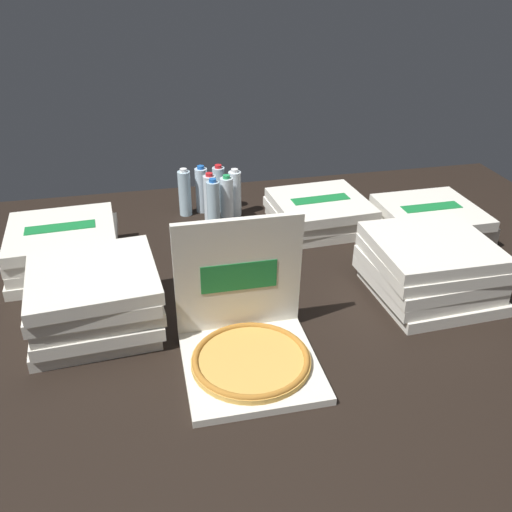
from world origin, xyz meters
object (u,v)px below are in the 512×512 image
at_px(pizza_stack_right_mid, 95,299).
at_px(water_bottle_2, 202,190).
at_px(water_bottle_1, 227,200).
at_px(pizza_stack_left_far, 429,268).
at_px(water_bottle_3, 210,198).
at_px(water_bottle_6, 214,204).
at_px(pizza_stack_left_near, 64,248).
at_px(pizza_stack_center_near, 431,221).
at_px(water_bottle_0, 219,189).
at_px(water_bottle_4, 185,193).
at_px(open_pizza_box, 248,338).
at_px(pizza_stack_left_mid, 319,212).
at_px(water_bottle_5, 235,193).

distance_m(pizza_stack_right_mid, water_bottle_2, 1.01).
bearing_deg(water_bottle_1, pizza_stack_right_mid, -128.37).
xyz_separation_m(pizza_stack_right_mid, water_bottle_1, (0.58, 0.74, -0.00)).
relative_size(pizza_stack_right_mid, water_bottle_2, 1.96).
height_order(pizza_stack_left_far, water_bottle_3, water_bottle_3).
xyz_separation_m(water_bottle_3, water_bottle_6, (0.00, -0.08, 0.00)).
distance_m(pizza_stack_right_mid, water_bottle_1, 0.94).
height_order(pizza_stack_left_near, water_bottle_6, water_bottle_6).
distance_m(pizza_stack_center_near, water_bottle_0, 1.02).
xyz_separation_m(pizza_stack_center_near, water_bottle_2, (-0.98, 0.48, 0.05)).
height_order(water_bottle_0, water_bottle_2, same).
relative_size(pizza_stack_left_near, water_bottle_6, 1.88).
distance_m(water_bottle_0, water_bottle_3, 0.12).
bearing_deg(pizza_stack_right_mid, water_bottle_2, 61.44).
height_order(water_bottle_3, water_bottle_4, same).
distance_m(pizza_stack_right_mid, water_bottle_4, 0.96).
bearing_deg(open_pizza_box, pizza_stack_left_near, 129.80).
bearing_deg(water_bottle_4, water_bottle_6, -54.17).
relative_size(pizza_stack_center_near, water_bottle_3, 1.90).
relative_size(pizza_stack_left_mid, pizza_stack_right_mid, 0.97).
xyz_separation_m(pizza_stack_center_near, water_bottle_0, (-0.90, 0.48, 0.05)).
height_order(pizza_stack_left_near, water_bottle_2, water_bottle_2).
distance_m(pizza_stack_center_near, water_bottle_1, 0.95).
height_order(open_pizza_box, pizza_stack_center_near, open_pizza_box).
bearing_deg(open_pizza_box, pizza_stack_left_far, 17.16).
distance_m(pizza_stack_left_near, pizza_stack_right_mid, 0.47).
distance_m(open_pizza_box, water_bottle_6, 0.99).
bearing_deg(pizza_stack_left_near, water_bottle_3, 27.36).
relative_size(water_bottle_1, water_bottle_2, 1.00).
height_order(pizza_stack_left_far, water_bottle_5, water_bottle_5).
relative_size(pizza_stack_center_near, water_bottle_2, 1.90).
bearing_deg(water_bottle_6, pizza_stack_left_far, -47.65).
bearing_deg(water_bottle_1, open_pizza_box, -96.24).
height_order(water_bottle_1, water_bottle_3, same).
xyz_separation_m(open_pizza_box, water_bottle_4, (-0.07, 1.15, 0.03)).
xyz_separation_m(pizza_stack_left_near, water_bottle_2, (0.62, 0.44, 0.02)).
bearing_deg(water_bottle_4, pizza_stack_right_mid, -114.67).
height_order(open_pizza_box, water_bottle_0, open_pizza_box).
bearing_deg(water_bottle_0, pizza_stack_center_near, -27.96).
xyz_separation_m(open_pizza_box, water_bottle_2, (0.01, 1.18, 0.03)).
bearing_deg(pizza_stack_left_near, water_bottle_0, 31.71).
distance_m(water_bottle_0, water_bottle_6, 0.19).
relative_size(water_bottle_0, water_bottle_5, 1.00).
height_order(open_pizza_box, water_bottle_1, open_pizza_box).
bearing_deg(water_bottle_1, pizza_stack_left_mid, -17.84).
relative_size(pizza_stack_center_near, water_bottle_4, 1.90).
relative_size(pizza_stack_left_far, water_bottle_4, 1.92).
bearing_deg(pizza_stack_right_mid, water_bottle_4, 65.33).
xyz_separation_m(pizza_stack_left_mid, water_bottle_6, (-0.49, 0.10, 0.05)).
bearing_deg(water_bottle_3, water_bottle_2, 103.77).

